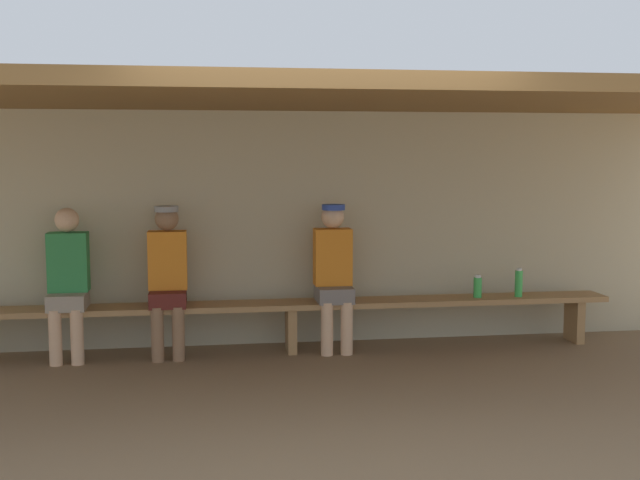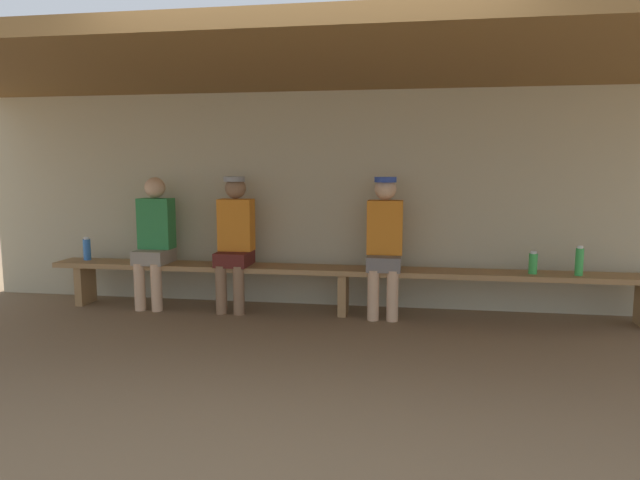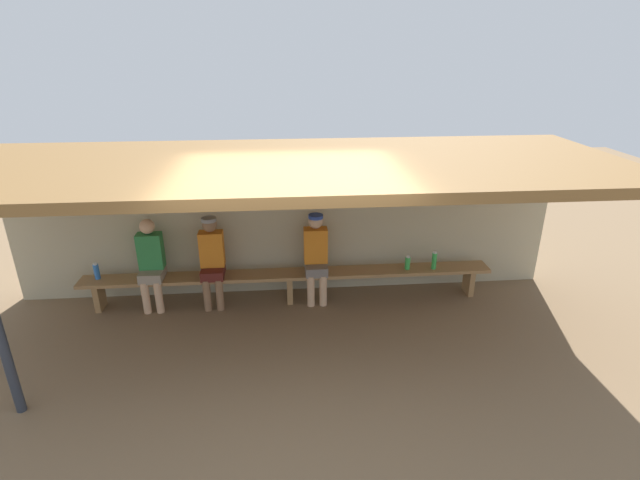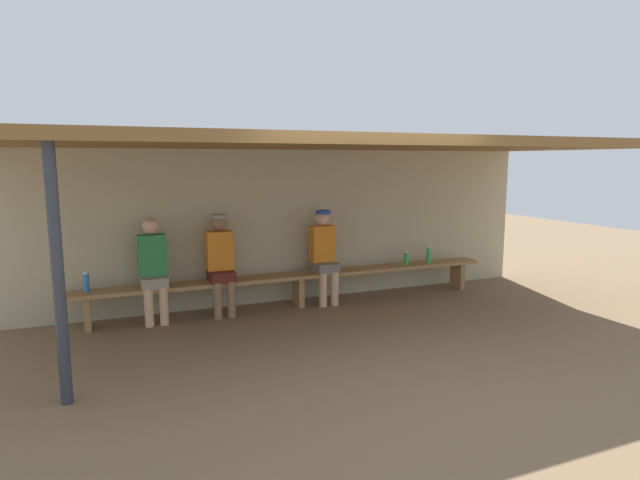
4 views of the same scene
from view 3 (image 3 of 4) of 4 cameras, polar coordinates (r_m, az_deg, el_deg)
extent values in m
plane|color=brown|center=(6.02, -3.13, -14.39)|extent=(24.00, 24.00, 0.00)
cube|color=#B7AD8C|center=(7.26, -3.88, 2.21)|extent=(8.00, 0.20, 2.20)
cube|color=brown|center=(5.68, -3.87, 8.71)|extent=(8.00, 2.80, 0.12)
cube|color=#9E7547|center=(7.11, -3.65, -4.07)|extent=(6.00, 0.36, 0.05)
cube|color=#9E7547|center=(7.69, -24.67, -6.03)|extent=(0.08, 0.29, 0.41)
cube|color=#9E7547|center=(7.22, -3.61, -5.71)|extent=(0.08, 0.29, 0.41)
cube|color=#9E7547|center=(7.76, 17.20, -4.64)|extent=(0.08, 0.29, 0.41)
cube|color=slate|center=(7.07, -0.47, -3.34)|extent=(0.32, 0.40, 0.14)
cylinder|color=#DBAD84|center=(7.05, -1.09, -6.05)|extent=(0.11, 0.11, 0.48)
cylinder|color=#DBAD84|center=(7.07, 0.38, -5.99)|extent=(0.11, 0.11, 0.48)
cube|color=orange|center=(7.01, -0.53, -0.62)|extent=(0.34, 0.20, 0.52)
sphere|color=#DBAD84|center=(6.87, -0.54, 2.22)|extent=(0.21, 0.21, 0.21)
cylinder|color=#2D47A5|center=(6.80, -0.51, 2.81)|extent=(0.21, 0.21, 0.05)
cube|color=#591E19|center=(7.12, -12.56, -3.71)|extent=(0.32, 0.40, 0.14)
cylinder|color=#8C6647|center=(7.13, -13.23, -6.39)|extent=(0.11, 0.11, 0.48)
cylinder|color=#8C6647|center=(7.10, -11.79, -6.36)|extent=(0.11, 0.11, 0.48)
cube|color=orange|center=(7.06, -12.70, -1.02)|extent=(0.34, 0.20, 0.52)
sphere|color=#8C6647|center=(6.92, -12.96, 1.79)|extent=(0.21, 0.21, 0.21)
cylinder|color=gray|center=(6.86, -13.06, 2.38)|extent=(0.21, 0.21, 0.05)
cube|color=gray|center=(7.29, -19.25, -3.85)|extent=(0.32, 0.40, 0.14)
cylinder|color=#DBAD84|center=(7.31, -19.92, -6.45)|extent=(0.11, 0.11, 0.48)
cylinder|color=#DBAD84|center=(7.26, -18.55, -6.45)|extent=(0.11, 0.11, 0.48)
cube|color=#2D8442|center=(7.23, -19.43, -1.22)|extent=(0.34, 0.20, 0.52)
sphere|color=#DBAD84|center=(7.10, -19.81, 1.52)|extent=(0.21, 0.21, 0.21)
cylinder|color=blue|center=(7.57, -24.94, -3.42)|extent=(0.08, 0.08, 0.22)
cylinder|color=white|center=(7.53, -25.09, -2.58)|extent=(0.05, 0.05, 0.02)
cylinder|color=green|center=(7.36, 13.37, -2.44)|extent=(0.07, 0.07, 0.25)
cylinder|color=white|center=(7.31, 13.46, -1.46)|extent=(0.05, 0.05, 0.02)
cylinder|color=green|center=(7.28, 10.33, -2.72)|extent=(0.08, 0.08, 0.19)
cylinder|color=white|center=(7.24, 10.39, -1.96)|extent=(0.05, 0.05, 0.02)
camera|label=1|loc=(2.05, -94.25, -72.35)|focal=44.70mm
camera|label=2|loc=(2.49, 19.30, -39.82)|focal=31.52mm
camera|label=4|loc=(2.94, -91.01, -35.13)|focal=29.65mm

